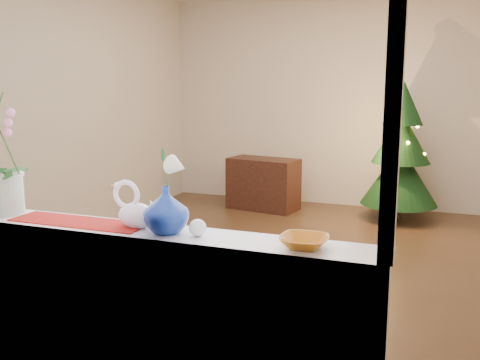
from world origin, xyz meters
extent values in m
plane|color=#3C2818|center=(0.00, 0.00, 0.00)|extent=(5.00, 5.00, 0.00)
cube|color=beige|center=(0.00, 2.50, 1.35)|extent=(4.50, 0.10, 2.70)
cube|color=beige|center=(0.00, -2.50, 1.35)|extent=(4.50, 0.10, 2.70)
cube|color=beige|center=(-2.25, 0.00, 1.35)|extent=(0.10, 5.00, 2.70)
cube|color=white|center=(0.00, -2.46, 0.44)|extent=(2.20, 0.08, 0.88)
cube|color=white|center=(0.00, -2.37, 0.90)|extent=(2.20, 0.26, 0.04)
cube|color=maroon|center=(-0.38, -2.37, 0.92)|extent=(0.70, 0.20, 0.01)
imported|color=navy|center=(0.11, -2.39, 1.04)|extent=(0.31, 0.31, 0.25)
sphere|color=white|center=(0.26, -2.39, 0.96)|extent=(0.09, 0.09, 0.08)
imported|color=#AF6214|center=(0.75, -2.39, 0.94)|extent=(0.17, 0.17, 0.04)
cube|color=black|center=(-0.81, 1.90, 0.33)|extent=(0.93, 0.58, 0.65)
camera|label=1|loc=(1.24, -4.46, 1.59)|focal=40.00mm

